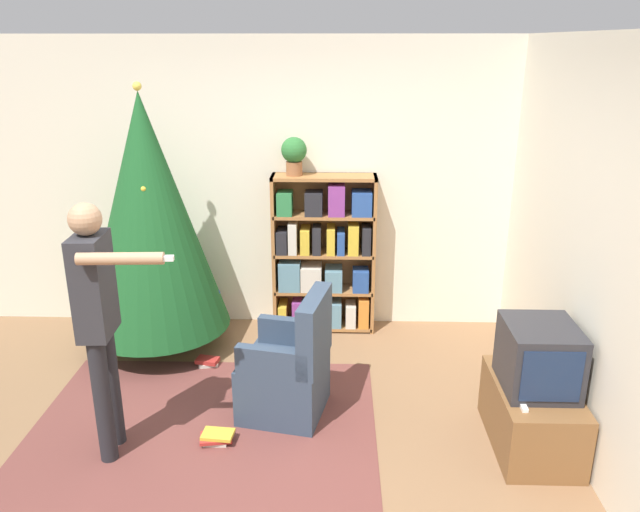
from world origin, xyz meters
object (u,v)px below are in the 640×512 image
Objects in this scene: bookshelf at (324,258)px; christmas_tree at (149,215)px; potted_plant at (294,153)px; television at (539,357)px; standing_person at (98,312)px; armchair at (289,372)px.

christmas_tree is (-1.42, -0.43, 0.51)m from bookshelf.
bookshelf is 4.38× the size of potted_plant.
bookshelf is 2.83× the size of television.
potted_plant reaches higher than standing_person.
potted_plant reaches higher than bookshelf.
christmas_tree is 1.32m from potted_plant.
television is at bearing 89.95° from standing_person.
christmas_tree reaches higher than armchair.
television is at bearing -51.18° from bookshelf.
christmas_tree reaches higher than potted_plant.
television is 2.75m from standing_person.
television is 0.23× the size of christmas_tree.
christmas_tree is 1.35× the size of standing_person.
bookshelf is at bearing -1.00° from potted_plant.
armchair is (-0.21, -1.41, -0.37)m from bookshelf.
christmas_tree is 1.78m from armchair.
standing_person is at bearing -119.37° from potted_plant.
armchair is (-1.62, 0.34, -0.33)m from television.
potted_plant is (1.16, 0.43, 0.44)m from christmas_tree.
standing_person is (-1.11, -0.48, 0.67)m from armchair.
standing_person reaches higher than armchair.
christmas_tree is at bearing -163.14° from bookshelf.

